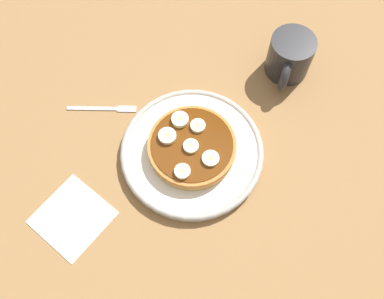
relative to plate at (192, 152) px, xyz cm
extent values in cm
cube|color=olive|center=(0.00, 0.00, -2.65)|extent=(140.00, 140.00, 3.00)
cylinder|color=silver|center=(0.00, 0.00, -0.26)|extent=(24.71, 24.71, 1.77)
torus|color=#A19E96|center=(0.00, 0.00, 0.36)|extent=(25.21, 25.21, 1.24)
cylinder|color=tan|center=(0.24, 0.10, 1.25)|extent=(15.04, 15.04, 1.25)
cylinder|color=#C47536|center=(0.13, -0.26, 2.51)|extent=(15.19, 15.19, 1.25)
cylinder|color=#592B0A|center=(0.00, 0.00, 3.21)|extent=(14.04, 14.04, 0.16)
cylinder|color=#EEEDB3|center=(0.62, 0.47, 3.55)|extent=(2.62, 2.62, 0.84)
cylinder|color=tan|center=(0.62, 0.47, 4.01)|extent=(0.73, 0.73, 0.08)
cylinder|color=#F2E9C0|center=(-3.44, 0.42, 3.54)|extent=(2.61, 2.61, 0.81)
cylinder|color=tan|center=(-3.44, 0.42, 3.98)|extent=(0.73, 0.73, 0.08)
cylinder|color=#FAEBBF|center=(1.82, 3.76, 3.53)|extent=(2.89, 2.89, 0.79)
cylinder|color=tan|center=(1.82, 3.76, 3.97)|extent=(0.81, 0.81, 0.08)
cylinder|color=#EBEBB4|center=(-3.66, -3.27, 3.63)|extent=(2.99, 2.99, 1.00)
cylinder|color=tan|center=(-3.66, -3.27, 4.17)|extent=(0.84, 0.84, 0.08)
cylinder|color=#EDEFBF|center=(5.40, 0.14, 3.60)|extent=(2.68, 2.68, 0.94)
cylinder|color=tan|center=(5.40, 0.14, 4.11)|extent=(0.75, 0.75, 0.08)
cylinder|color=#EFF1C6|center=(0.01, -4.38, 3.62)|extent=(3.05, 3.05, 0.98)
cylinder|color=tan|center=(0.01, -4.38, 4.15)|extent=(0.86, 0.86, 0.08)
cylinder|color=#262628|center=(-23.03, 12.20, 2.97)|extent=(8.34, 8.34, 8.23)
cylinder|color=black|center=(-23.03, 12.20, 6.26)|extent=(7.09, 7.09, 0.49)
torus|color=#262628|center=(-18.65, 12.20, 2.97)|extent=(6.11, 1.50, 6.11)
cube|color=white|center=(16.84, -15.75, -1.00)|extent=(14.34, 14.34, 0.30)
cube|color=silver|center=(-3.55, -20.62, -0.90)|extent=(3.28, 9.33, 0.50)
cube|color=silver|center=(-5.33, -14.37, -0.90)|extent=(2.17, 3.71, 0.50)
camera|label=1|loc=(29.90, 9.08, 68.84)|focal=40.24mm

